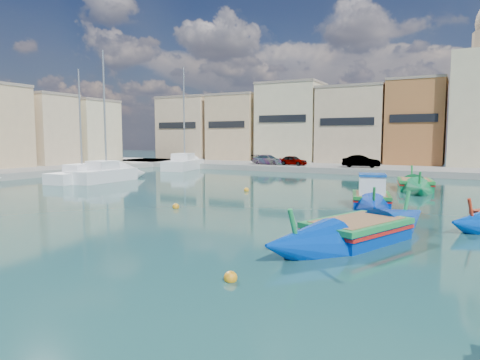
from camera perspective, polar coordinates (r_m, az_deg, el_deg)
The scene contains 11 objects.
ground at distance 16.29m, azimuth 2.99°, elevation -7.45°, with size 160.00×160.00×0.00m, color #133B39.
north_quay at distance 47.01m, azimuth 19.52°, elevation 1.23°, with size 80.00×8.00×0.60m, color gray.
north_townhouses at distance 53.80m, azimuth 27.92°, elevation 6.43°, with size 83.20×7.87×10.19m.
parked_cars at distance 47.49m, azimuth 8.95°, elevation 2.60°, with size 14.51×2.06×1.27m.
luzzu_blue_cabin at distance 24.31m, azimuth 17.08°, elevation -2.52°, with size 3.55×7.88×2.71m.
luzzu_green at distance 32.63m, azimuth 22.30°, elevation -0.74°, with size 3.62×8.68×2.66m.
luzzu_blue_south at distance 15.97m, azimuth 15.38°, elevation -6.86°, with size 5.58×9.62×2.74m.
yacht_north at distance 51.27m, azimuth -6.74°, elevation 2.08°, with size 4.77×9.79×12.59m.
yacht_midnorth at distance 38.86m, azimuth -15.95°, elevation 0.71°, with size 2.50×8.27×11.72m.
yacht_mid at distance 39.13m, azimuth -18.98°, elevation 0.54°, with size 2.80×8.09×10.01m.
mooring_buoys at distance 20.66m, azimuth 15.24°, elevation -4.60°, with size 21.93×20.45×0.36m.
Camera 1 is at (6.61, -14.42, 3.71)m, focal length 32.00 mm.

